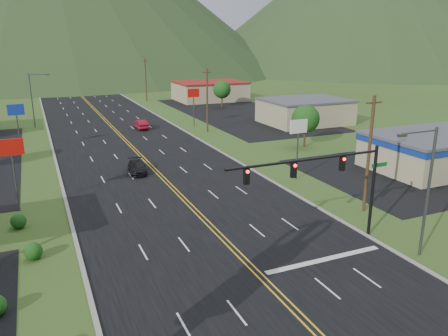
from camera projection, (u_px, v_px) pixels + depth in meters
name	position (u px, v px, depth m)	size (l,w,h in m)	color
traffic_signal	(330.00, 174.00, 30.34)	(13.10, 0.43, 7.00)	black
streetlight_east	(426.00, 184.00, 28.68)	(3.28, 0.25, 9.00)	#59595E
streetlight_west	(33.00, 97.00, 72.58)	(3.28, 0.25, 9.00)	#59595E
building_east_near	(438.00, 149.00, 49.92)	(15.40, 10.40, 4.10)	tan
building_east_mid	(305.00, 111.00, 77.07)	(14.40, 11.40, 4.30)	tan
building_east_far	(210.00, 91.00, 106.25)	(16.40, 12.40, 4.50)	tan
pole_sign_west_a	(12.00, 155.00, 36.59)	(2.00, 0.18, 6.40)	#59595E
pole_sign_west_b	(16.00, 115.00, 55.91)	(2.00, 0.18, 6.40)	#59595E
pole_sign_east_a	(298.00, 133.00, 45.22)	(2.00, 0.18, 6.40)	#59595E
pole_sign_east_b	(194.00, 97.00, 73.33)	(2.00, 0.18, 6.40)	#59595E
tree_east_a	(305.00, 119.00, 59.56)	(3.84, 3.84, 5.82)	#382314
tree_east_b	(222.00, 90.00, 94.48)	(3.84, 3.84, 5.82)	#382314
utility_pole_a	(369.00, 154.00, 36.61)	(1.60, 0.28, 10.00)	#382314
utility_pole_b	(207.00, 100.00, 69.11)	(1.60, 0.28, 10.00)	#382314
utility_pole_c	(146.00, 79.00, 104.25)	(1.60, 0.28, 10.00)	#382314
utility_pole_d	(115.00, 69.00, 139.38)	(1.60, 0.28, 10.00)	#382314
car_dark_mid	(137.00, 168.00, 48.52)	(1.80, 4.42, 1.28)	black
car_red_far	(141.00, 124.00, 72.51)	(1.60, 4.60, 1.52)	maroon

